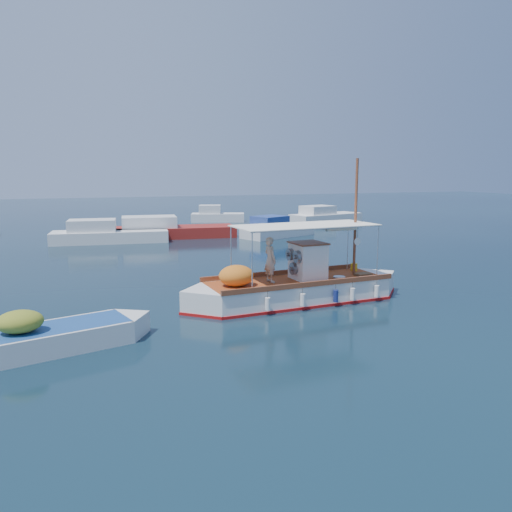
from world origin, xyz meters
name	(u,v)px	position (x,y,z in m)	size (l,w,h in m)	color
ground	(293,302)	(0.00, 0.00, 0.00)	(160.00, 160.00, 0.00)	black
fishing_caique	(296,289)	(0.10, 0.00, 0.49)	(9.04, 2.91, 5.53)	white
dinghy	(48,340)	(-8.43, -2.49, 0.30)	(5.63, 2.70, 1.42)	white
bg_boat_nw	(107,235)	(-5.67, 18.80, 0.49)	(7.95, 3.19, 1.80)	silver
bg_boat_n	(165,231)	(-1.44, 19.93, 0.49)	(9.84, 3.69, 1.80)	maroon
bg_boat_ne	(276,230)	(6.45, 17.62, 0.49)	(6.18, 4.34, 1.80)	silver
bg_boat_e	(324,217)	(14.90, 26.16, 0.49)	(7.64, 4.34, 1.80)	silver
bg_boat_far_n	(216,217)	(5.22, 30.10, 0.49)	(5.42, 3.41, 1.80)	silver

